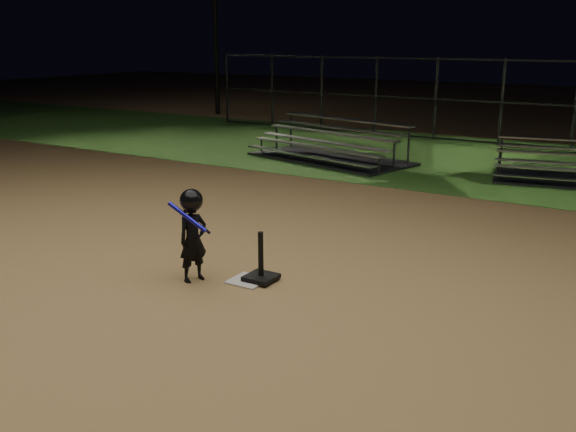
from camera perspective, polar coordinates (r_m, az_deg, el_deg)
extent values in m
plane|color=#A37D4A|center=(8.39, -3.58, -5.85)|extent=(80.00, 80.00, 0.00)
cube|color=#2B551B|center=(17.26, 15.84, 4.79)|extent=(60.00, 8.00, 0.01)
cube|color=beige|center=(8.39, -3.58, -5.77)|extent=(0.45, 0.45, 0.02)
cube|color=black|center=(8.37, -2.42, -5.49)|extent=(0.38, 0.38, 0.06)
cylinder|color=black|center=(8.26, -2.44, -3.39)|extent=(0.07, 0.07, 0.59)
imported|color=black|center=(8.33, -8.47, -2.14)|extent=(0.38, 0.46, 1.10)
sphere|color=black|center=(8.19, -8.61, 1.39)|extent=(0.30, 0.30, 0.30)
cylinder|color=#1B16C0|center=(8.09, -8.97, -0.09)|extent=(0.50, 0.21, 0.38)
cylinder|color=black|center=(8.13, -7.52, -1.10)|extent=(0.19, 0.09, 0.14)
cube|color=#BABBBF|center=(16.22, 2.45, 6.19)|extent=(4.13, 1.24, 0.04)
cube|color=#BABBBF|center=(16.04, 1.73, 5.41)|extent=(4.13, 1.24, 0.03)
cube|color=#BABBBF|center=(16.60, 3.83, 7.41)|extent=(4.13, 1.24, 0.04)
cube|color=#BABBBF|center=(16.41, 3.13, 6.66)|extent=(4.13, 1.24, 0.03)
cube|color=#BABBBF|center=(16.99, 5.15, 8.57)|extent=(4.13, 1.24, 0.04)
cube|color=#BABBBF|center=(16.79, 4.48, 7.85)|extent=(4.13, 1.24, 0.03)
cube|color=#38383D|center=(16.71, 3.78, 5.10)|extent=(4.55, 2.98, 0.06)
cube|color=#38383D|center=(20.13, 18.24, 6.20)|extent=(20.00, 0.05, 0.05)
cube|color=#38383D|center=(19.98, 18.53, 9.59)|extent=(20.00, 0.05, 0.05)
cube|color=#38383D|center=(19.91, 18.83, 13.02)|extent=(20.00, 0.05, 0.05)
cylinder|color=#38383D|center=(24.28, -5.47, 11.24)|extent=(0.08, 0.08, 2.50)
cylinder|color=#38383D|center=(21.67, 5.38, 10.72)|extent=(0.08, 0.08, 2.50)
cylinder|color=#38383D|center=(19.98, 18.53, 9.59)|extent=(0.08, 0.08, 2.50)
cylinder|color=#2D2D30|center=(27.03, -6.53, 17.48)|extent=(0.20, 0.20, 8.00)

